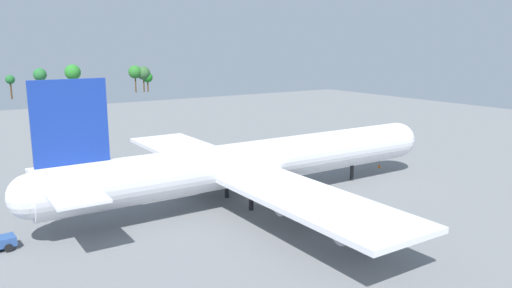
# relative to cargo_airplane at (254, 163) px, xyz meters

# --- Properties ---
(ground_plane) EXTENTS (289.73, 289.73, 0.00)m
(ground_plane) POSITION_rel_cargo_airplane_xyz_m (0.33, 0.00, -6.21)
(ground_plane) COLOR slate
(cargo_airplane) EXTENTS (72.43, 67.24, 20.46)m
(cargo_airplane) POSITION_rel_cargo_airplane_xyz_m (0.00, 0.00, 0.00)
(cargo_airplane) COLOR silver
(cargo_airplane) RESTS_ON ground_plane
(pushback_tractor) EXTENTS (2.83, 4.73, 2.52)m
(pushback_tractor) POSITION_rel_cargo_airplane_xyz_m (43.58, 26.93, -4.98)
(pushback_tractor) COLOR #333338
(pushback_tractor) RESTS_ON ground_plane
(maintenance_van) EXTENTS (4.11, 3.17, 2.49)m
(maintenance_van) POSITION_rel_cargo_airplane_xyz_m (-9.76, 29.12, -4.99)
(maintenance_van) COLOR #333338
(maintenance_van) RESTS_ON ground_plane
(safety_cone_nose) EXTENTS (0.58, 0.58, 0.83)m
(safety_cone_nose) POSITION_rel_cargo_airplane_xyz_m (32.92, 3.75, -5.79)
(safety_cone_nose) COLOR orange
(safety_cone_nose) RESTS_ON ground_plane
(tree_line_backdrop) EXTENTS (90.70, 7.59, 16.32)m
(tree_line_backdrop) POSITION_rel_cargo_airplane_xyz_m (17.90, 186.74, 4.34)
(tree_line_backdrop) COLOR #51381E
(tree_line_backdrop) RESTS_ON ground_plane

